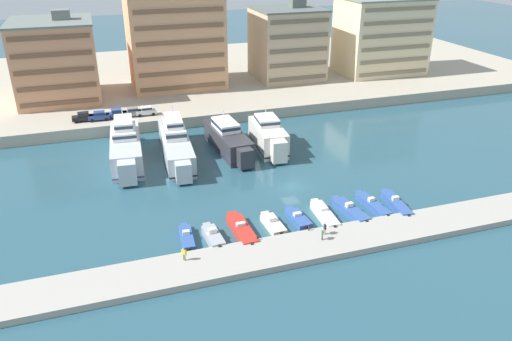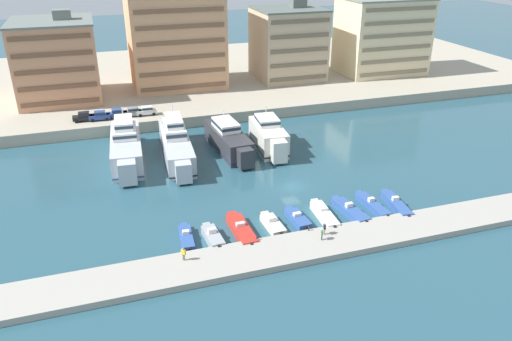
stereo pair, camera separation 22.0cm
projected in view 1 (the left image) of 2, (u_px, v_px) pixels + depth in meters
name	position (u px, v px, depth m)	size (l,w,h in m)	color
ground_plane	(291.00, 187.00, 77.48)	(400.00, 400.00, 0.00)	#285160
quay_promenade	(200.00, 77.00, 133.37)	(180.00, 70.00, 2.28)	#ADA38E
pier_dock	(340.00, 241.00, 62.95)	(120.00, 6.26, 0.85)	#A8A399
yacht_silver_far_left	(126.00, 146.00, 85.32)	(6.22, 21.41, 8.83)	silver
yacht_silver_left	(176.00, 144.00, 86.81)	(5.82, 22.91, 8.64)	silver
yacht_charcoal_mid_left	(228.00, 140.00, 89.35)	(5.55, 18.29, 7.10)	#333338
yacht_ivory_center_left	(269.00, 136.00, 90.09)	(5.53, 15.29, 7.56)	silver
motorboat_blue_far_left	(187.00, 238.00, 63.45)	(1.97, 6.42, 1.38)	#33569E
motorboat_grey_left	(213.00, 237.00, 63.49)	(2.10, 6.03, 1.68)	#9EA3A8
motorboat_red_mid_left	(242.00, 230.00, 65.10)	(2.38, 8.69, 1.42)	red
motorboat_cream_center_left	(273.00, 224.00, 66.51)	(2.15, 6.07, 1.43)	beige
motorboat_blue_center	(298.00, 218.00, 67.94)	(2.25, 6.02, 1.21)	#33569E
motorboat_white_center_right	(324.00, 215.00, 68.52)	(2.16, 7.93, 1.52)	white
motorboat_blue_mid_right	(350.00, 211.00, 69.65)	(2.72, 8.03, 1.59)	#33569E
motorboat_blue_right	(372.00, 205.00, 71.15)	(1.96, 7.97, 1.49)	#33569E
motorboat_blue_far_right	(396.00, 204.00, 71.24)	(2.48, 8.17, 1.60)	#33569E
car_black_far_left	(83.00, 116.00, 97.54)	(4.11, 1.95, 1.80)	black
car_blue_left	(99.00, 116.00, 98.04)	(4.15, 2.01, 1.80)	#28428E
car_blue_mid_left	(117.00, 113.00, 99.40)	(4.13, 1.99, 1.80)	#28428E
car_grey_center_left	(132.00, 112.00, 100.24)	(4.15, 2.02, 1.80)	slate
car_white_center	(146.00, 111.00, 100.83)	(4.13, 1.98, 1.80)	white
apartment_block_far_left	(56.00, 60.00, 108.02)	(17.05, 18.32, 19.04)	tan
apartment_block_left	(175.00, 35.00, 116.60)	(21.72, 16.46, 25.92)	tan
apartment_block_mid_left	(287.00, 43.00, 124.92)	(16.25, 15.90, 19.13)	#C6AD89
apartment_block_center_left	(381.00, 35.00, 129.29)	(21.59, 14.98, 21.04)	beige
pedestrian_near_edge	(325.00, 227.00, 63.12)	(0.28, 0.64, 1.67)	#7A6B56
pedestrian_mid_deck	(322.00, 233.00, 62.02)	(0.33, 0.59, 1.57)	#282D3D
pedestrian_far_side	(184.00, 253.00, 57.99)	(0.55, 0.47, 1.72)	#7A6B56
bollard_west	(257.00, 237.00, 62.25)	(0.20, 0.20, 0.61)	#2D2D33
bollard_west_mid	(309.00, 228.00, 64.24)	(0.20, 0.20, 0.61)	#2D2D33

